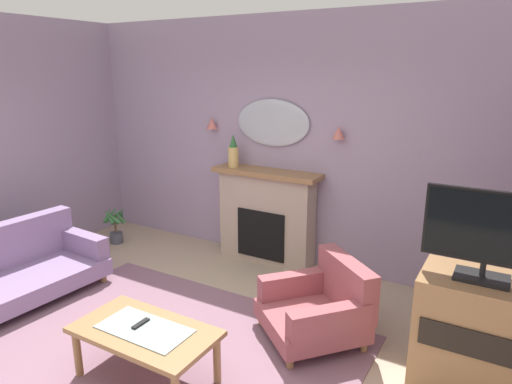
{
  "coord_description": "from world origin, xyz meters",
  "views": [
    {
      "loc": [
        2.4,
        -2.29,
        2.34
      ],
      "look_at": [
        0.28,
        1.33,
        1.19
      ],
      "focal_mm": 31.89,
      "sensor_mm": 36.0,
      "label": 1
    }
  ],
  "objects": [
    {
      "name": "tv_cabinet",
      "position": [
        2.3,
        1.05,
        0.45
      ],
      "size": [
        0.8,
        0.57,
        0.9
      ],
      "color": "olive",
      "rests_on": "ground"
    },
    {
      "name": "patterned_rug",
      "position": [
        0.0,
        0.2,
        0.01
      ],
      "size": [
        3.2,
        2.4,
        0.01
      ],
      "primitive_type": "cube",
      "color": "#7F5B6B",
      "rests_on": "ground"
    },
    {
      "name": "wall_sconce_right",
      "position": [
        0.68,
        2.45,
        1.66
      ],
      "size": [
        0.14,
        0.14,
        0.14
      ],
      "primitive_type": "cone",
      "color": "#D17066"
    },
    {
      "name": "tv_remote",
      "position": [
        0.08,
        -0.07,
        0.45
      ],
      "size": [
        0.04,
        0.16,
        0.02
      ],
      "primitive_type": "cube",
      "color": "black",
      "rests_on": "coffee_table"
    },
    {
      "name": "wall_back",
      "position": [
        0.0,
        2.58,
        1.48
      ],
      "size": [
        6.69,
        0.1,
        2.95
      ],
      "primitive_type": "cube",
      "color": "#9E8CA8",
      "rests_on": "ground"
    },
    {
      "name": "floral_couch",
      "position": [
        -1.96,
        0.15,
        0.32
      ],
      "size": [
        0.96,
        1.76,
        0.76
      ],
      "color": "gray",
      "rests_on": "ground"
    },
    {
      "name": "armchair_near_fireplace",
      "position": [
        1.07,
        1.13,
        0.31
      ],
      "size": [
        1.14,
        1.14,
        0.71
      ],
      "color": "#934C51",
      "rests_on": "ground"
    },
    {
      "name": "floor",
      "position": [
        0.0,
        0.0,
        -0.05
      ],
      "size": [
        6.69,
        6.06,
        0.1
      ],
      "primitive_type": "cube",
      "color": "tan",
      "rests_on": "ground"
    },
    {
      "name": "wall_sconce_left",
      "position": [
        -1.02,
        2.45,
        1.66
      ],
      "size": [
        0.14,
        0.14,
        0.14
      ],
      "primitive_type": "cone",
      "color": "#D17066"
    },
    {
      "name": "wall_mirror",
      "position": [
        -0.17,
        2.5,
        1.71
      ],
      "size": [
        0.96,
        0.06,
        0.56
      ],
      "primitive_type": "ellipsoid",
      "color": "#B2BCC6"
    },
    {
      "name": "coffee_table",
      "position": [
        0.14,
        -0.1,
        0.38
      ],
      "size": [
        1.1,
        0.6,
        0.45
      ],
      "color": "olive",
      "rests_on": "ground"
    },
    {
      "name": "mantel_vase_left",
      "position": [
        -0.62,
        2.33,
        1.34
      ],
      "size": [
        0.13,
        0.13,
        0.41
      ],
      "color": "tan",
      "rests_on": "fireplace"
    },
    {
      "name": "fireplace",
      "position": [
        -0.17,
        2.36,
        0.57
      ],
      "size": [
        1.36,
        0.36,
        1.16
      ],
      "color": "tan",
      "rests_on": "ground"
    },
    {
      "name": "tv_flatscreen",
      "position": [
        2.3,
        1.03,
        1.25
      ],
      "size": [
        0.84,
        0.24,
        0.65
      ],
      "color": "black",
      "rests_on": "tv_cabinet"
    },
    {
      "name": "potted_plant_small_fern",
      "position": [
        -2.25,
        1.83,
        0.28
      ],
      "size": [
        0.33,
        0.34,
        0.52
      ],
      "color": "#474C56",
      "rests_on": "ground"
    }
  ]
}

